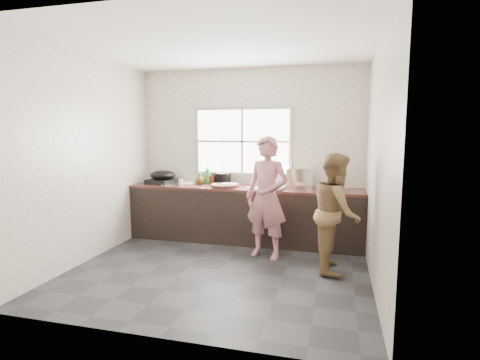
% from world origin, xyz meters
% --- Properties ---
extents(floor, '(3.60, 3.20, 0.01)m').
position_xyz_m(floor, '(0.00, 0.00, -0.01)').
color(floor, '#28282B').
rests_on(floor, ground).
extents(ceiling, '(3.60, 3.20, 0.01)m').
position_xyz_m(ceiling, '(0.00, 0.00, 2.71)').
color(ceiling, silver).
rests_on(ceiling, wall_back).
extents(wall_back, '(3.60, 0.01, 2.70)m').
position_xyz_m(wall_back, '(0.00, 1.60, 1.35)').
color(wall_back, beige).
rests_on(wall_back, ground).
extents(wall_left, '(0.01, 3.20, 2.70)m').
position_xyz_m(wall_left, '(-1.80, 0.00, 1.35)').
color(wall_left, beige).
rests_on(wall_left, ground).
extents(wall_right, '(0.01, 3.20, 2.70)m').
position_xyz_m(wall_right, '(1.80, 0.00, 1.35)').
color(wall_right, beige).
rests_on(wall_right, ground).
extents(wall_front, '(3.60, 0.01, 2.70)m').
position_xyz_m(wall_front, '(0.00, -1.60, 1.35)').
color(wall_front, silver).
rests_on(wall_front, ground).
extents(cabinet, '(3.60, 0.62, 0.82)m').
position_xyz_m(cabinet, '(0.00, 1.29, 0.41)').
color(cabinet, black).
rests_on(cabinet, floor).
extents(countertop, '(3.60, 0.64, 0.04)m').
position_xyz_m(countertop, '(0.00, 1.29, 0.84)').
color(countertop, '#3A1D18').
rests_on(countertop, cabinet).
extents(sink, '(0.55, 0.45, 0.02)m').
position_xyz_m(sink, '(0.35, 1.29, 0.86)').
color(sink, silver).
rests_on(sink, countertop).
extents(faucet, '(0.02, 0.02, 0.30)m').
position_xyz_m(faucet, '(0.35, 1.49, 1.01)').
color(faucet, silver).
rests_on(faucet, countertop).
extents(window_frame, '(1.60, 0.05, 1.10)m').
position_xyz_m(window_frame, '(-0.10, 1.59, 1.55)').
color(window_frame, '#9EA0A5').
rests_on(window_frame, wall_back).
extents(window_glazing, '(1.50, 0.01, 1.00)m').
position_xyz_m(window_glazing, '(-0.10, 1.57, 1.55)').
color(window_glazing, white).
rests_on(window_glazing, window_frame).
extents(woman, '(0.64, 0.51, 1.54)m').
position_xyz_m(woman, '(0.48, 0.64, 0.77)').
color(woman, '#BB707A').
rests_on(woman, floor).
extents(person_side, '(0.62, 0.76, 1.46)m').
position_xyz_m(person_side, '(1.39, 0.38, 0.73)').
color(person_side, brown).
rests_on(person_side, floor).
extents(cutting_board, '(0.46, 0.46, 0.04)m').
position_xyz_m(cutting_board, '(-0.28, 1.21, 0.88)').
color(cutting_board, black).
rests_on(cutting_board, countertop).
extents(cleaver, '(0.22, 0.17, 0.01)m').
position_xyz_m(cleaver, '(-0.25, 1.20, 0.90)').
color(cleaver, silver).
rests_on(cleaver, cutting_board).
extents(bowl_mince, '(0.30, 0.30, 0.06)m').
position_xyz_m(bowl_mince, '(-0.21, 1.21, 0.89)').
color(bowl_mince, white).
rests_on(bowl_mince, countertop).
extents(bowl_crabs, '(0.23, 0.23, 0.06)m').
position_xyz_m(bowl_crabs, '(0.61, 1.35, 0.89)').
color(bowl_crabs, white).
rests_on(bowl_crabs, countertop).
extents(bowl_held, '(0.26, 0.26, 0.06)m').
position_xyz_m(bowl_held, '(0.57, 1.08, 0.89)').
color(bowl_held, silver).
rests_on(bowl_held, countertop).
extents(black_pot, '(0.29, 0.29, 0.18)m').
position_xyz_m(black_pot, '(-0.41, 1.52, 0.95)').
color(black_pot, black).
rests_on(black_pot, countertop).
extents(plate_food, '(0.30, 0.30, 0.02)m').
position_xyz_m(plate_food, '(-0.98, 1.40, 0.87)').
color(plate_food, silver).
rests_on(plate_food, countertop).
extents(bottle_green, '(0.14, 0.14, 0.31)m').
position_xyz_m(bottle_green, '(-0.68, 1.52, 1.01)').
color(bottle_green, green).
rests_on(bottle_green, countertop).
extents(bottle_brown_tall, '(0.09, 0.09, 0.18)m').
position_xyz_m(bottle_brown_tall, '(-0.58, 1.52, 0.95)').
color(bottle_brown_tall, '#4B2012').
rests_on(bottle_brown_tall, countertop).
extents(bottle_brown_short, '(0.14, 0.14, 0.16)m').
position_xyz_m(bottle_brown_short, '(-0.77, 1.40, 0.94)').
color(bottle_brown_short, '#503414').
rests_on(bottle_brown_short, countertop).
extents(glass_jar, '(0.08, 0.08, 0.10)m').
position_xyz_m(glass_jar, '(-1.02, 1.21, 0.91)').
color(glass_jar, silver).
rests_on(glass_jar, countertop).
extents(burner, '(0.54, 0.54, 0.07)m').
position_xyz_m(burner, '(-1.39, 1.35, 0.89)').
color(burner, black).
rests_on(burner, countertop).
extents(wok, '(0.43, 0.43, 0.15)m').
position_xyz_m(wok, '(-1.40, 1.34, 1.00)').
color(wok, black).
rests_on(wok, burner).
extents(dish_rack, '(0.46, 0.38, 0.30)m').
position_xyz_m(dish_rack, '(0.80, 1.44, 1.01)').
color(dish_rack, white).
rests_on(dish_rack, countertop).
extents(pot_lid_left, '(0.26, 0.26, 0.01)m').
position_xyz_m(pot_lid_left, '(-1.26, 1.19, 0.87)').
color(pot_lid_left, silver).
rests_on(pot_lid_left, countertop).
extents(pot_lid_right, '(0.33, 0.33, 0.01)m').
position_xyz_m(pot_lid_right, '(-1.03, 1.52, 0.87)').
color(pot_lid_right, silver).
rests_on(pot_lid_right, countertop).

